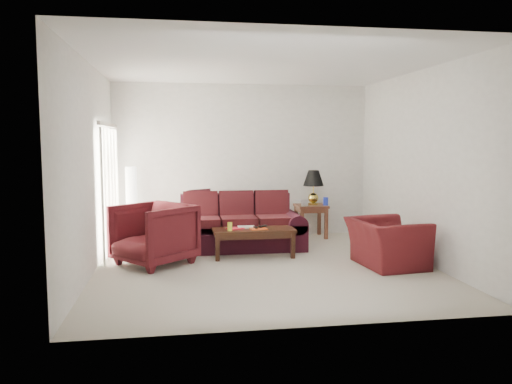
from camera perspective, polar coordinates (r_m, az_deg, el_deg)
The scene contains 19 objects.
floor at distance 7.63m, azimuth 1.00°, elevation -8.52°, with size 5.00×5.00×0.00m, color #BAB39F.
blinds at distance 8.69m, azimuth -16.44°, elevation 0.24°, with size 0.10×2.00×2.16m, color silver.
sofa at distance 8.75m, azimuth -2.10°, elevation -3.49°, with size 2.31×1.00×0.95m, color black, non-canonical shape.
throw_pillow at distance 9.46m, azimuth -6.43°, elevation -1.11°, with size 0.46×0.13×0.46m, color black.
end_table at distance 9.90m, azimuth 6.28°, elevation -3.32°, with size 0.59×0.59×0.64m, color #492519, non-canonical shape.
table_lamp at distance 9.88m, azimuth 6.58°, elevation 0.52°, with size 0.40×0.40×0.68m, color gold, non-canonical shape.
clock at distance 9.64m, azimuth 5.58°, elevation -1.25°, with size 0.13×0.05×0.13m, color #B2B2B6.
blue_canister at distance 9.82m, azimuth 7.96°, elevation -1.05°, with size 0.10×0.10×0.16m, color #1A2BA9.
picture_frame at distance 9.94m, azimuth 5.01°, elevation -0.96°, with size 0.12×0.02×0.15m, color silver.
floor_lamp at distance 9.51m, azimuth -14.04°, elevation -1.41°, with size 0.23×0.23×1.44m, color white, non-canonical shape.
armchair_left at distance 7.82m, azimuth -11.62°, elevation -4.74°, with size 1.01×1.04×0.95m, color #3E0E12.
armchair_right at distance 7.85m, azimuth 14.71°, elevation -5.65°, with size 1.10×0.96×0.71m, color #471013.
coffee_table at distance 8.27m, azimuth -0.34°, elevation -5.72°, with size 1.33×0.67×0.47m, color black, non-canonical shape.
magazine_red at distance 8.15m, azimuth -2.38°, elevation -4.19°, with size 0.25×0.19×0.01m, color red.
magazine_white at distance 8.30m, azimuth -1.13°, elevation -3.99°, with size 0.28×0.21×0.02m, color silver.
magazine_orange at distance 8.11m, azimuth 0.29°, elevation -4.22°, with size 0.27×0.20×0.02m, color #D34918.
remote_a at distance 8.14m, azimuth -0.05°, elevation -4.05°, with size 0.05×0.16×0.02m, color black.
remote_b at distance 8.23m, azimuth 0.79°, elevation -3.93°, with size 0.05×0.19×0.02m, color black.
yellow_glass at distance 7.99m, azimuth -3.00°, elevation -3.96°, with size 0.08×0.08×0.13m, color #C0D02E.
Camera 1 is at (-1.28, -7.28, 1.90)m, focal length 35.00 mm.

